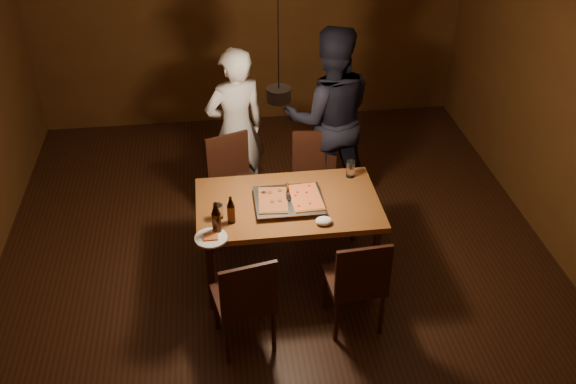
{
  "coord_description": "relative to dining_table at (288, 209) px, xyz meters",
  "views": [
    {
      "loc": [
        -0.47,
        -4.2,
        3.78
      ],
      "look_at": [
        0.08,
        0.06,
        0.85
      ],
      "focal_mm": 40.0,
      "sensor_mm": 36.0,
      "label": 1
    }
  ],
  "objects": [
    {
      "name": "dining_table",
      "position": [
        0.0,
        0.0,
        0.0
      ],
      "size": [
        1.5,
        0.9,
        0.75
      ],
      "color": "brown",
      "rests_on": "floor"
    },
    {
      "name": "water_glass_left",
      "position": [
        -0.57,
        -0.14,
        0.13
      ],
      "size": [
        0.08,
        0.08,
        0.12
      ],
      "primitive_type": "cylinder",
      "color": "silver",
      "rests_on": "dining_table"
    },
    {
      "name": "chair_far_right",
      "position": [
        0.36,
        0.79,
        -0.14
      ],
      "size": [
        0.45,
        0.45,
        0.49
      ],
      "rotation": [
        0.0,
        0.0,
        3.06
      ],
      "color": "#38190F",
      "rests_on": "floor"
    },
    {
      "name": "chair_near_left",
      "position": [
        -0.42,
        -0.83,
        -0.14
      ],
      "size": [
        0.49,
        0.49,
        0.49
      ],
      "rotation": [
        0.0,
        0.0,
        0.2
      ],
      "color": "#38190F",
      "rests_on": "floor"
    },
    {
      "name": "water_glass_right",
      "position": [
        0.59,
        0.32,
        0.15
      ],
      "size": [
        0.07,
        0.07,
        0.15
      ],
      "primitive_type": "cylinder",
      "color": "silver",
      "rests_on": "dining_table"
    },
    {
      "name": "pizza_tray",
      "position": [
        0.0,
        -0.03,
        0.1
      ],
      "size": [
        0.55,
        0.45,
        0.05
      ],
      "primitive_type": "cube",
      "rotation": [
        0.0,
        0.0,
        0.0
      ],
      "color": "silver",
      "rests_on": "dining_table"
    },
    {
      "name": "chair_near_right",
      "position": [
        0.44,
        -0.73,
        -0.14
      ],
      "size": [
        0.45,
        0.45,
        0.49
      ],
      "rotation": [
        0.0,
        0.0,
        0.07
      ],
      "color": "#38190F",
      "rests_on": "floor"
    },
    {
      "name": "pizza_meat",
      "position": [
        -0.13,
        -0.04,
        0.13
      ],
      "size": [
        0.26,
        0.38,
        0.02
      ],
      "primitive_type": "cube",
      "rotation": [
        0.0,
        0.0,
        -0.08
      ],
      "color": "maroon",
      "rests_on": "pizza_tray"
    },
    {
      "name": "chair_far_left",
      "position": [
        -0.42,
        0.83,
        -0.14
      ],
      "size": [
        0.54,
        0.54,
        0.49
      ],
      "rotation": [
        0.0,
        0.0,
        3.49
      ],
      "color": "#38190F",
      "rests_on": "floor"
    },
    {
      "name": "plate_slice",
      "position": [
        -0.64,
        -0.41,
        0.08
      ],
      "size": [
        0.25,
        0.25,
        0.03
      ],
      "color": "white",
      "rests_on": "dining_table"
    },
    {
      "name": "spatula",
      "position": [
        0.0,
        -0.0,
        0.14
      ],
      "size": [
        0.1,
        0.24,
        0.04
      ],
      "primitive_type": null,
      "rotation": [
        0.0,
        0.0,
        -0.05
      ],
      "color": "silver",
      "rests_on": "pizza_tray"
    },
    {
      "name": "napkin",
      "position": [
        0.24,
        -0.33,
        0.1
      ],
      "size": [
        0.14,
        0.1,
        0.06
      ],
      "primitive_type": "ellipsoid",
      "color": "white",
      "rests_on": "dining_table"
    },
    {
      "name": "beer_bottle_a",
      "position": [
        -0.59,
        -0.33,
        0.21
      ],
      "size": [
        0.07,
        0.07,
        0.27
      ],
      "color": "black",
      "rests_on": "dining_table"
    },
    {
      "name": "diner_dark",
      "position": [
        0.54,
        1.12,
        0.23
      ],
      "size": [
        0.9,
        0.71,
        1.82
      ],
      "primitive_type": "imported",
      "rotation": [
        0.0,
        0.0,
        3.11
      ],
      "color": "black",
      "rests_on": "floor"
    },
    {
      "name": "diner_white",
      "position": [
        -0.35,
        1.16,
        0.14
      ],
      "size": [
        0.7,
        0.57,
        1.64
      ],
      "primitive_type": "imported",
      "rotation": [
        0.0,
        0.0,
        3.48
      ],
      "color": "white",
      "rests_on": "floor"
    },
    {
      "name": "pizza_cheese",
      "position": [
        0.14,
        -0.03,
        0.13
      ],
      "size": [
        0.27,
        0.41,
        0.02
      ],
      "primitive_type": "cube",
      "rotation": [
        0.0,
        0.0,
        0.06
      ],
      "color": "gold",
      "rests_on": "pizza_tray"
    },
    {
      "name": "room_shell",
      "position": [
        -0.08,
        -0.06,
        0.72
      ],
      "size": [
        6.0,
        6.0,
        6.0
      ],
      "color": "#371B0F",
      "rests_on": "ground"
    },
    {
      "name": "beer_bottle_b",
      "position": [
        -0.47,
        -0.21,
        0.19
      ],
      "size": [
        0.06,
        0.06,
        0.24
      ],
      "color": "black",
      "rests_on": "dining_table"
    },
    {
      "name": "pendant_lamp",
      "position": [
        -0.08,
        -0.06,
        1.08
      ],
      "size": [
        0.18,
        0.18,
        1.1
      ],
      "color": "black",
      "rests_on": "ceiling"
    }
  ]
}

